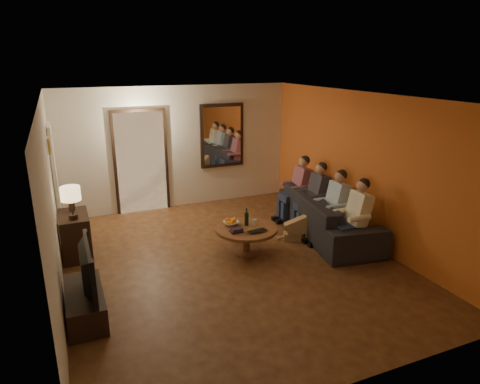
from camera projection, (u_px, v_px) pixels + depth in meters
name	position (u px, v px, depth m)	size (l,w,h in m)	color
floor	(230.00, 261.00, 6.89)	(5.00, 6.00, 0.01)	#482213
ceiling	(229.00, 97.00, 6.11)	(5.00, 6.00, 0.01)	white
back_wall	(178.00, 148.00, 9.14)	(5.00, 0.02, 2.60)	beige
front_wall	(352.00, 270.00, 3.87)	(5.00, 0.02, 2.60)	beige
left_wall	(52.00, 205.00, 5.57)	(0.02, 6.00, 2.60)	beige
right_wall	(363.00, 168.00, 7.44)	(0.02, 6.00, 2.60)	beige
orange_accent	(362.00, 168.00, 7.43)	(0.01, 6.00, 2.60)	orange
kitchen_doorway	(141.00, 163.00, 8.90)	(1.00, 0.06, 2.10)	#FFE0A5
door_trim	(141.00, 163.00, 8.89)	(1.12, 0.04, 2.22)	black
fridge_glimpse	(154.00, 169.00, 9.04)	(0.45, 0.03, 1.70)	silver
mirror_frame	(222.00, 136.00, 9.42)	(1.00, 0.05, 1.40)	black
mirror_glass	(223.00, 136.00, 9.39)	(0.86, 0.02, 1.26)	white
white_door	(56.00, 181.00, 7.69)	(0.06, 0.85, 2.04)	white
framed_art	(49.00, 146.00, 6.56)	(0.03, 0.28, 0.24)	#B28C33
art_canvas	(50.00, 145.00, 6.56)	(0.01, 0.22, 0.18)	brown
dresser	(76.00, 235.00, 7.00)	(0.45, 0.81, 0.72)	black
table_lamp	(72.00, 203.00, 6.61)	(0.30, 0.30, 0.54)	beige
flower_vase	(71.00, 198.00, 7.02)	(0.14, 0.14, 0.44)	#B11229
tv_stand	(85.00, 304.00, 5.37)	(0.45, 1.10, 0.37)	black
tv	(81.00, 269.00, 5.22)	(0.14, 1.06, 0.61)	black
sofa	(328.00, 215.00, 7.87)	(1.02, 2.61, 0.76)	black
person_a	(355.00, 221.00, 6.97)	(0.60, 0.40, 1.20)	tan
person_b	(333.00, 209.00, 7.50)	(0.60, 0.40, 1.20)	tan
person_c	(315.00, 199.00, 8.03)	(0.60, 0.40, 1.20)	tan
person_d	(299.00, 190.00, 8.55)	(0.60, 0.40, 1.20)	tan
dog	(298.00, 226.00, 7.62)	(0.56, 0.24, 0.56)	#956845
coffee_table	(246.00, 240.00, 7.14)	(1.03, 1.03, 0.45)	#5E2D1C
bowl	(231.00, 223.00, 7.18)	(0.26, 0.26, 0.06)	white
oranges	(231.00, 219.00, 7.16)	(0.20, 0.20, 0.08)	orange
wine_bottle	(247.00, 217.00, 7.13)	(0.07, 0.07, 0.31)	black
wine_glass	(255.00, 222.00, 7.16)	(0.06, 0.06, 0.10)	silver
book_stack	(236.00, 230.00, 6.89)	(0.20, 0.15, 0.07)	black
laptop	(259.00, 232.00, 6.86)	(0.33, 0.21, 0.03)	black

